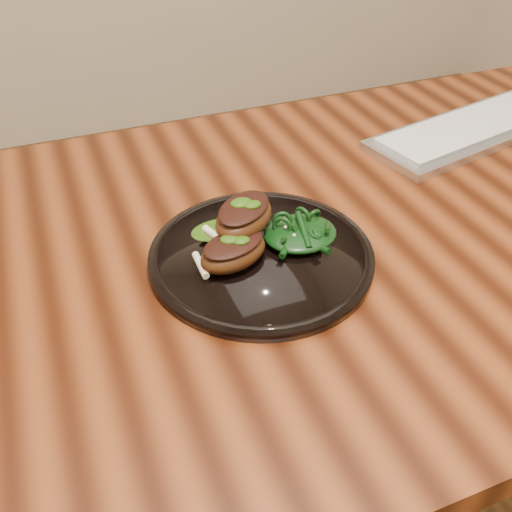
{
  "coord_description": "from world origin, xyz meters",
  "views": [
    {
      "loc": [
        -0.29,
        -0.57,
        1.21
      ],
      "look_at": [
        -0.09,
        -0.06,
        0.78
      ],
      "focal_mm": 40.0,
      "sensor_mm": 36.0,
      "label": 1
    }
  ],
  "objects_px": {
    "plate": "(261,256)",
    "greens_heap": "(300,229)",
    "desk": "(298,277)",
    "lamb_chop_front": "(233,251)",
    "keyboard": "(480,126)"
  },
  "relations": [
    {
      "from": "greens_heap",
      "to": "keyboard",
      "type": "relative_size",
      "value": 0.21
    },
    {
      "from": "keyboard",
      "to": "lamb_chop_front",
      "type": "bearing_deg",
      "value": -158.81
    },
    {
      "from": "plate",
      "to": "keyboard",
      "type": "relative_size",
      "value": 0.61
    },
    {
      "from": "lamb_chop_front",
      "to": "greens_heap",
      "type": "xyz_separation_m",
      "value": [
        0.1,
        0.02,
        -0.0
      ]
    },
    {
      "from": "desk",
      "to": "lamb_chop_front",
      "type": "xyz_separation_m",
      "value": [
        -0.12,
        -0.05,
        0.12
      ]
    },
    {
      "from": "greens_heap",
      "to": "keyboard",
      "type": "xyz_separation_m",
      "value": [
        0.45,
        0.2,
        -0.02
      ]
    },
    {
      "from": "lamb_chop_front",
      "to": "plate",
      "type": "bearing_deg",
      "value": 13.84
    },
    {
      "from": "plate",
      "to": "greens_heap",
      "type": "relative_size",
      "value": 2.95
    },
    {
      "from": "lamb_chop_front",
      "to": "keyboard",
      "type": "bearing_deg",
      "value": 21.19
    },
    {
      "from": "plate",
      "to": "lamb_chop_front",
      "type": "height_order",
      "value": "lamb_chop_front"
    },
    {
      "from": "desk",
      "to": "greens_heap",
      "type": "bearing_deg",
      "value": -119.03
    },
    {
      "from": "desk",
      "to": "keyboard",
      "type": "distance_m",
      "value": 0.47
    },
    {
      "from": "plate",
      "to": "desk",
      "type": "bearing_deg",
      "value": 28.67
    },
    {
      "from": "plate",
      "to": "greens_heap",
      "type": "height_order",
      "value": "greens_heap"
    },
    {
      "from": "keyboard",
      "to": "desk",
      "type": "bearing_deg",
      "value": -159.55
    }
  ]
}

